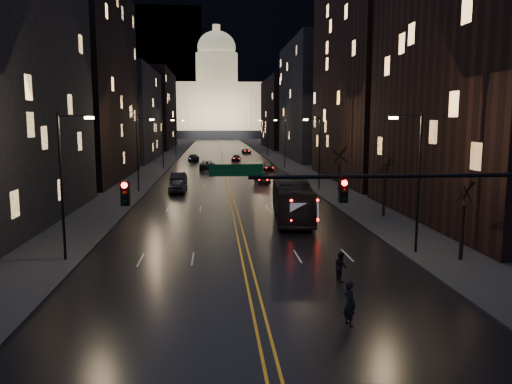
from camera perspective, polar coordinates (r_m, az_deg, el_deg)
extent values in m
plane|color=black|center=(22.13, 0.49, -14.48)|extent=(900.00, 900.00, 0.00)
cube|color=black|center=(150.60, -4.09, 4.82)|extent=(20.00, 320.00, 0.02)
cube|color=black|center=(151.07, -9.42, 4.77)|extent=(8.00, 320.00, 0.16)
cube|color=black|center=(151.42, 1.24, 4.88)|extent=(8.00, 320.00, 0.16)
cube|color=orange|center=(150.60, -4.09, 4.83)|extent=(0.62, 320.00, 0.01)
cube|color=black|center=(76.96, -19.59, 11.72)|extent=(12.00, 30.00, 28.00)
cube|color=black|center=(113.97, -14.62, 8.57)|extent=(12.00, 34.00, 20.00)
cube|color=black|center=(161.52, -11.74, 9.15)|extent=(12.00, 40.00, 24.00)
cube|color=black|center=(46.52, 25.25, 11.65)|extent=(12.00, 26.00, 24.00)
cube|color=black|center=(74.72, 13.63, 15.94)|extent=(12.00, 30.00, 38.00)
cube|color=black|center=(114.74, 6.82, 10.27)|extent=(12.00, 34.00, 26.00)
cube|color=black|center=(161.99, 3.37, 8.94)|extent=(12.00, 40.00, 22.00)
cube|color=black|center=(406.48, 1.21, 16.06)|extent=(520.00, 60.00, 130.00)
cube|color=black|center=(270.43, -4.43, 6.67)|extent=(90.00, 50.00, 4.00)
cube|color=#F7CB8F|center=(270.46, -4.46, 9.64)|extent=(80.00, 36.00, 24.00)
cylinder|color=#F8E5A0|center=(271.75, -4.51, 13.86)|extent=(22.00, 22.00, 16.00)
ellipsoid|color=#F8E5A0|center=(273.08, -4.53, 16.15)|extent=(20.00, 20.00, 17.00)
cylinder|color=#F7CB8F|center=(274.41, -4.55, 17.91)|extent=(4.00, 4.00, 6.00)
cylinder|color=black|center=(21.77, 15.09, 1.77)|extent=(12.00, 0.18, 0.18)
cube|color=black|center=(20.86, -14.71, -0.14)|extent=(0.35, 0.30, 1.00)
cube|color=black|center=(21.25, 9.95, 0.15)|extent=(0.35, 0.30, 1.00)
sphere|color=#FF0705|center=(20.64, -14.83, 0.75)|extent=(0.24, 0.24, 0.24)
sphere|color=#FF0705|center=(21.03, 10.09, 1.02)|extent=(0.24, 0.24, 0.24)
cube|color=#053F14|center=(20.46, -2.28, 2.50)|extent=(2.20, 0.06, 0.50)
cylinder|color=black|center=(33.21, 18.08, 0.78)|extent=(0.16, 0.16, 9.00)
cylinder|color=black|center=(32.63, 16.94, 8.28)|extent=(1.80, 0.10, 0.10)
cube|color=#F7DC94|center=(32.31, 15.44, 8.17)|extent=(0.50, 0.25, 0.15)
cylinder|color=black|center=(31.93, -21.33, 0.35)|extent=(0.16, 0.16, 9.00)
cylinder|color=black|center=(31.44, -20.15, 8.16)|extent=(1.80, 0.10, 0.10)
cube|color=#F7DC94|center=(31.22, -18.53, 8.05)|extent=(0.50, 0.25, 0.15)
cylinder|color=black|center=(61.84, 7.27, 4.31)|extent=(0.16, 0.16, 9.00)
cylinder|color=black|center=(61.53, 6.51, 8.31)|extent=(1.80, 0.10, 0.10)
cube|color=#F7DC94|center=(61.36, 5.67, 8.23)|extent=(0.50, 0.25, 0.15)
cylinder|color=black|center=(61.16, -13.39, 4.12)|extent=(0.16, 0.16, 9.00)
cylinder|color=black|center=(60.90, -12.67, 8.17)|extent=(1.80, 0.10, 0.10)
cube|color=#F7DC94|center=(60.79, -11.82, 8.10)|extent=(0.50, 0.25, 0.15)
cylinder|color=black|center=(91.35, 3.34, 5.56)|extent=(0.16, 0.16, 9.00)
cylinder|color=black|center=(91.14, 2.79, 8.26)|extent=(1.80, 0.10, 0.10)
cube|color=#F7DC94|center=(91.03, 2.22, 8.20)|extent=(0.50, 0.25, 0.15)
cylinder|color=black|center=(90.89, -10.59, 5.42)|extent=(0.16, 0.16, 9.00)
cylinder|color=black|center=(90.72, -10.09, 8.14)|extent=(1.80, 0.10, 0.10)
cube|color=#F7DC94|center=(90.64, -9.52, 8.10)|extent=(0.50, 0.25, 0.15)
cylinder|color=black|center=(121.10, 1.32, 6.18)|extent=(0.16, 0.16, 9.00)
cylinder|color=black|center=(120.94, 0.90, 8.22)|extent=(1.80, 0.10, 0.10)
cube|color=#F7DC94|center=(120.86, 0.47, 8.17)|extent=(0.50, 0.25, 0.15)
cylinder|color=black|center=(120.76, -9.17, 6.08)|extent=(0.16, 0.16, 9.00)
cylinder|color=black|center=(120.63, -8.79, 8.12)|extent=(1.80, 0.10, 0.10)
cube|color=#F7DC94|center=(120.57, -8.36, 8.09)|extent=(0.50, 0.25, 0.15)
cylinder|color=black|center=(32.72, 22.47, -4.43)|extent=(0.24, 0.24, 3.50)
cylinder|color=black|center=(45.39, 14.41, -0.72)|extent=(0.24, 0.24, 3.50)
cylinder|color=black|center=(60.59, 9.46, 1.58)|extent=(0.24, 0.24, 3.50)
imported|color=black|center=(43.63, 4.14, -0.85)|extent=(3.99, 12.68, 3.48)
imported|color=black|center=(60.33, -8.93, 0.68)|extent=(2.10, 4.93, 1.66)
imported|color=black|center=(68.37, -8.81, 1.57)|extent=(2.01, 5.25, 1.71)
imported|color=black|center=(88.63, -5.60, 3.06)|extent=(2.73, 5.85, 1.62)
imported|color=black|center=(108.13, -7.15, 3.92)|extent=(2.39, 5.41, 1.54)
imported|color=black|center=(68.74, 0.67, 1.59)|extent=(1.96, 4.55, 1.46)
imported|color=black|center=(86.44, 1.42, 2.93)|extent=(2.16, 4.54, 1.50)
imported|color=black|center=(107.60, -2.29, 3.88)|extent=(2.37, 4.64, 1.29)
imported|color=black|center=(134.01, -1.10, 4.70)|extent=(2.44, 4.63, 1.24)
imported|color=black|center=(21.62, 10.64, -12.43)|extent=(0.65, 0.81, 1.93)
imported|color=black|center=(27.31, 9.66, -8.39)|extent=(0.58, 0.85, 1.60)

